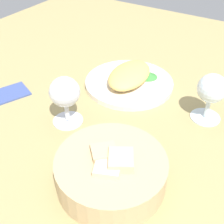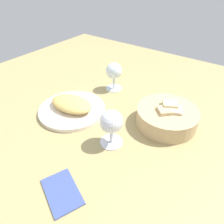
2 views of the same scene
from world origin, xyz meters
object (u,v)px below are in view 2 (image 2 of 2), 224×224
at_px(plate, 72,109).
at_px(folded_napkin, 62,191).
at_px(wine_glass_far, 114,73).
at_px(bread_basket, 167,116).
at_px(wine_glass_near, 111,123).

relative_size(plate, folded_napkin, 2.11).
distance_m(wine_glass_far, folded_napkin, 0.50).
xyz_separation_m(bread_basket, wine_glass_far, (-0.27, 0.09, 0.04)).
xyz_separation_m(plate, wine_glass_near, (0.20, -0.04, 0.07)).
distance_m(plate, folded_napkin, 0.32).
bearing_deg(wine_glass_far, folded_napkin, -68.59).
distance_m(plate, bread_basket, 0.33).
bearing_deg(folded_napkin, wine_glass_far, -45.43).
height_order(bread_basket, folded_napkin, bread_basket).
xyz_separation_m(plate, wine_glass_far, (0.03, 0.22, 0.07)).
distance_m(plate, wine_glass_far, 0.23).
xyz_separation_m(wine_glass_near, folded_napkin, (0.00, -0.20, -0.07)).
bearing_deg(wine_glass_near, plate, 168.05).
bearing_deg(bread_basket, folded_napkin, -103.70).
height_order(wine_glass_near, folded_napkin, wine_glass_near).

